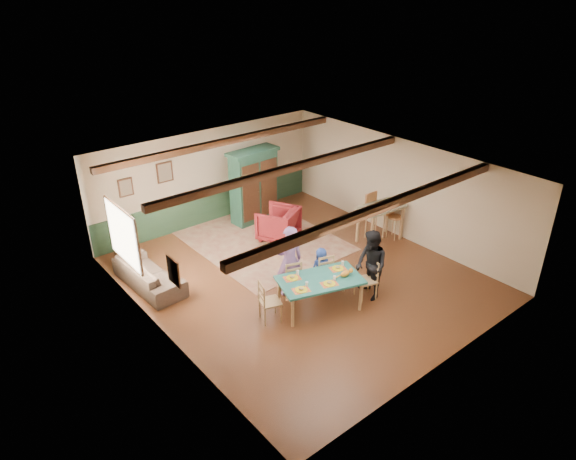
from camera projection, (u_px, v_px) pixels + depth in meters
floor at (300, 276)px, 12.27m from camera, size 8.00×8.00×0.00m
wall_back at (208, 177)px, 14.43m from camera, size 7.00×0.02×2.70m
wall_left at (159, 277)px, 9.68m from camera, size 0.02×8.00×2.70m
wall_right at (400, 189)px, 13.63m from camera, size 0.02×8.00×2.70m
ceiling at (301, 169)px, 11.05m from camera, size 7.00×8.00×0.02m
wainscot_back at (211, 206)px, 14.82m from camera, size 6.95×0.03×0.90m
ceiling_beam_front at (381, 207)px, 9.50m from camera, size 6.95×0.16×0.16m
ceiling_beam_mid at (289, 168)px, 11.37m from camera, size 6.95×0.16×0.16m
ceiling_beam_back at (225, 142)px, 13.17m from camera, size 6.95×0.16×0.16m
window_left at (122, 235)px, 10.79m from camera, size 0.06×1.60×1.30m
picture_left_wall at (174, 271)px, 9.11m from camera, size 0.04×0.42×0.52m
picture_back_a at (165, 172)px, 13.47m from camera, size 0.45×0.04×0.55m
picture_back_b at (126, 187)px, 12.92m from camera, size 0.38×0.04×0.48m
dining_table at (320, 294)px, 10.94m from camera, size 1.96×1.46×0.73m
dining_chair_far_left at (291, 277)px, 11.35m from camera, size 0.52×0.53×0.92m
dining_chair_far_right at (322, 270)px, 11.61m from camera, size 0.52×0.53×0.92m
dining_chair_end_left at (270, 301)px, 10.53m from camera, size 0.53×0.52×0.92m
dining_chair_end_right at (366, 280)px, 11.27m from camera, size 0.53×0.52×0.92m
person_man at (289, 261)px, 11.25m from camera, size 0.70×0.57×1.68m
person_woman at (371, 265)px, 11.14m from camera, size 0.82×0.93×1.60m
person_child at (321, 268)px, 11.66m from camera, size 0.55×0.44×0.98m
cat at (345, 273)px, 10.83m from camera, size 0.37×0.24×0.18m
place_setting_near_left at (301, 288)px, 10.38m from camera, size 0.46×0.40×0.11m
place_setting_near_center at (329, 282)px, 10.58m from camera, size 0.46×0.40×0.11m
place_setting_far_left at (292, 276)px, 10.78m from camera, size 0.46×0.40×0.11m
place_setting_far_right at (338, 267)px, 11.13m from camera, size 0.46×0.40×0.11m
area_rug at (263, 241)px, 13.86m from camera, size 3.40×4.04×0.01m
armoire at (254, 186)px, 14.59m from camera, size 1.54×0.70×2.13m
armchair at (278, 224)px, 13.79m from camera, size 1.31×1.32×0.90m
sofa at (149, 274)px, 11.77m from camera, size 0.93×2.14×0.61m
end_table at (126, 254)px, 12.61m from camera, size 0.49×0.49×0.58m
table_lamp at (123, 234)px, 12.36m from camera, size 0.33×0.33×0.53m
counter_table at (380, 224)px, 13.66m from camera, size 1.29×0.82×1.02m
bar_stool_left at (375, 217)px, 13.74m from camera, size 0.46×0.50×1.27m
bar_stool_right at (395, 221)px, 13.82m from camera, size 0.39×0.42×1.01m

